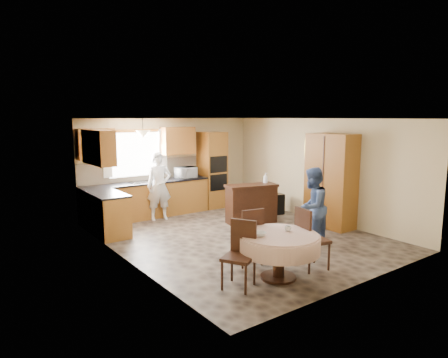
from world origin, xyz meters
TOP-DOWN VIEW (x-y plane):
  - floor at (0.00, 0.00)m, footprint 5.00×6.00m
  - ceiling at (0.00, 0.00)m, footprint 5.00×6.00m
  - wall_back at (0.00, 3.00)m, footprint 5.00×0.02m
  - wall_front at (0.00, -3.00)m, footprint 5.00×0.02m
  - wall_left at (-2.50, 0.00)m, footprint 0.02×6.00m
  - wall_right at (2.50, 0.00)m, footprint 0.02×6.00m
  - window at (-1.00, 2.98)m, footprint 1.40×0.03m
  - curtain_left at (-1.75, 2.93)m, footprint 0.22×0.02m
  - curtain_right at (-0.25, 2.93)m, footprint 0.22×0.02m
  - base_cab_back at (-0.85, 2.70)m, footprint 3.30×0.60m
  - counter_back at (-0.85, 2.70)m, footprint 3.30×0.64m
  - base_cab_left at (-2.20, 1.80)m, footprint 0.60×1.20m
  - counter_left at (-2.20, 1.80)m, footprint 0.64×1.20m
  - backsplash at (-0.85, 2.99)m, footprint 3.30×0.02m
  - wall_cab_left at (-2.05, 2.83)m, footprint 0.85×0.33m
  - wall_cab_right at (0.15, 2.83)m, footprint 0.90×0.33m
  - wall_cab_side at (-2.33, 1.80)m, footprint 0.33×1.20m
  - oven_tower at (1.15, 2.69)m, footprint 0.66×0.62m
  - oven_upper at (1.15, 2.38)m, footprint 0.56×0.01m
  - oven_lower at (1.15, 2.38)m, footprint 0.56×0.01m
  - pendant at (-1.00, 2.50)m, footprint 0.36×0.36m
  - sideboard at (0.95, 0.74)m, footprint 1.32×0.78m
  - space_heater at (2.03, 1.02)m, footprint 0.45×0.36m
  - cupboard at (2.22, -0.58)m, footprint 0.57×1.13m
  - dining_table at (-0.87, -2.10)m, footprint 1.28×1.28m
  - chair_left at (-1.52, -1.96)m, footprint 0.59×0.59m
  - chair_back at (-0.87, -1.38)m, footprint 0.51×0.51m
  - chair_right at (-0.20, -2.11)m, footprint 0.54×0.54m
  - framed_picture at (2.47, 0.20)m, footprint 0.06×0.51m
  - microwave at (0.27, 2.65)m, footprint 0.56×0.41m
  - person_sink at (-0.71, 2.30)m, footprint 0.69×0.53m
  - person_dining at (0.80, -1.29)m, footprint 0.90×0.78m
  - bowl_sideboard at (0.69, 0.74)m, footprint 0.24×0.24m
  - bottle_sideboard at (1.39, 0.74)m, footprint 0.15×0.15m
  - cup_table at (-0.66, -2.08)m, footprint 0.12×0.12m
  - bowl_table at (-1.20, -2.02)m, footprint 0.23×0.23m

SIDE VIEW (x-z plane):
  - floor at x=0.00m, z-range -0.01..0.01m
  - space_heater at x=2.03m, z-range 0.00..0.54m
  - sideboard at x=0.95m, z-range 0.00..0.88m
  - base_cab_back at x=-0.85m, z-range 0.00..0.88m
  - base_cab_left at x=-2.20m, z-range 0.00..0.88m
  - chair_left at x=-1.52m, z-range 0.05..1.05m
  - chair_back at x=-0.87m, z-range 0.05..1.06m
  - dining_table at x=-0.87m, z-range 0.20..0.93m
  - chair_right at x=-0.20m, z-range 0.06..1.11m
  - oven_lower at x=1.15m, z-range 0.53..0.97m
  - bowl_table at x=-1.20m, z-range 0.73..0.79m
  - cup_table at x=-0.66m, z-range 0.73..0.82m
  - person_dining at x=0.80m, z-range 0.00..1.56m
  - person_sink at x=-0.71m, z-range 0.00..1.69m
  - counter_back at x=-0.85m, z-range 0.88..0.92m
  - counter_left at x=-2.20m, z-range 0.88..0.92m
  - bowl_sideboard at x=0.69m, z-range 0.88..0.93m
  - bottle_sideboard at x=1.39m, z-range 0.88..1.18m
  - oven_tower at x=1.15m, z-range 0.00..2.12m
  - microwave at x=0.27m, z-range 0.92..1.21m
  - cupboard at x=2.22m, z-range 0.00..2.16m
  - backsplash at x=-0.85m, z-range 0.90..1.46m
  - wall_back at x=0.00m, z-range 0.00..2.50m
  - wall_front at x=0.00m, z-range 0.00..2.50m
  - wall_left at x=-2.50m, z-range 0.00..2.50m
  - wall_right at x=2.50m, z-range 0.00..2.50m
  - oven_upper at x=1.15m, z-range 1.02..1.48m
  - window at x=-1.00m, z-range 1.05..2.15m
  - curtain_left at x=-1.75m, z-range 1.08..2.22m
  - curtain_right at x=-0.25m, z-range 1.08..2.22m
  - framed_picture at x=2.47m, z-range 1.56..1.99m
  - wall_cab_left at x=-2.05m, z-range 1.55..2.27m
  - wall_cab_right at x=0.15m, z-range 1.55..2.27m
  - wall_cab_side at x=-2.33m, z-range 1.55..2.27m
  - pendant at x=-1.00m, z-range 2.03..2.21m
  - ceiling at x=0.00m, z-range 2.50..2.50m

